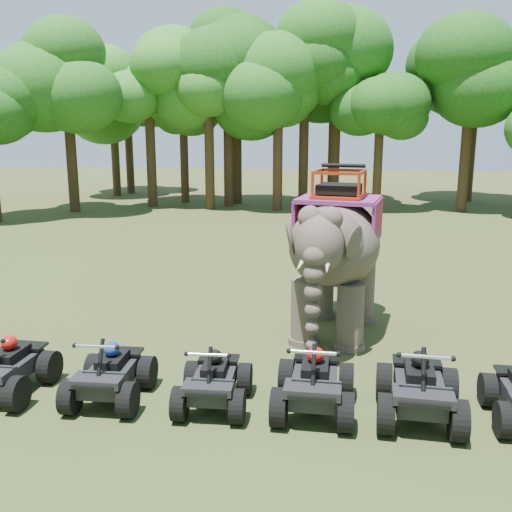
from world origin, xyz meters
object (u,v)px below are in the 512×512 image
object	(u,v)px
atv_3	(315,374)
atv_4	(420,379)
elephant	(337,251)
atv_1	(110,366)
atv_2	(214,374)
atv_0	(6,360)

from	to	relation	value
atv_3	atv_4	world-z (taller)	atv_4
elephant	atv_1	distance (m)	5.78
elephant	atv_3	bearing A→B (deg)	-84.50
elephant	atv_3	xyz separation A→B (m)	(-0.36, -3.96, -1.27)
atv_1	atv_3	xyz separation A→B (m)	(3.59, 0.05, 0.04)
atv_1	atv_3	bearing A→B (deg)	-0.27
atv_2	atv_4	bearing A→B (deg)	-1.33
atv_3	atv_2	bearing A→B (deg)	-176.58
atv_1	atv_4	xyz separation A→B (m)	(5.31, 0.02, 0.06)
atv_0	atv_1	distance (m)	1.95
atv_1	atv_4	bearing A→B (deg)	-0.77
atv_3	atv_4	xyz separation A→B (m)	(1.73, -0.02, 0.02)
atv_2	atv_3	distance (m)	1.73
atv_2	atv_3	bearing A→B (deg)	-0.11
elephant	atv_2	xyz separation A→B (m)	(-2.09, -4.01, -1.34)
atv_3	atv_4	distance (m)	1.73
elephant	atv_3	size ratio (longest dim) A/B	2.55
atv_2	atv_3	world-z (taller)	atv_3
atv_0	atv_2	xyz separation A→B (m)	(3.81, 0.00, -0.04)
elephant	atv_4	distance (m)	4.39
atv_1	atv_2	distance (m)	1.86
atv_4	elephant	bearing A→B (deg)	112.68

